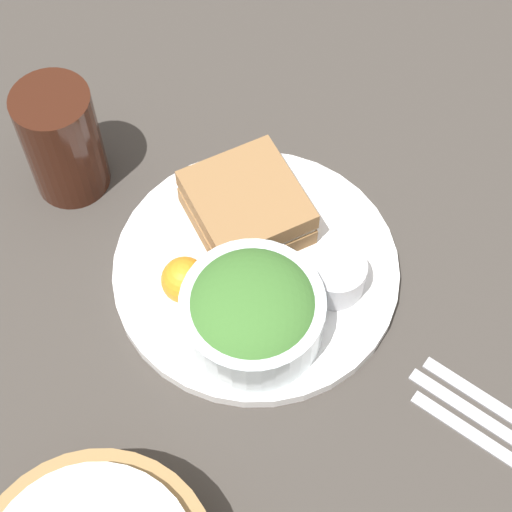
{
  "coord_description": "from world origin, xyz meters",
  "views": [
    {
      "loc": [
        -0.36,
        0.2,
        0.75
      ],
      "look_at": [
        0.0,
        0.0,
        0.03
      ],
      "focal_mm": 60.0,
      "sensor_mm": 36.0,
      "label": 1
    }
  ],
  "objects_px": {
    "knife": "(499,429)",
    "plate": "(256,270)",
    "salad_bowl": "(252,311)",
    "spoon": "(489,445)",
    "sandwich": "(246,208)",
    "fork": "(508,414)",
    "drink_glass": "(62,141)",
    "dressing_cup": "(335,275)"
  },
  "relations": [
    {
      "from": "plate",
      "to": "sandwich",
      "type": "height_order",
      "value": "sandwich"
    },
    {
      "from": "plate",
      "to": "drink_glass",
      "type": "bearing_deg",
      "value": 30.11
    },
    {
      "from": "dressing_cup",
      "to": "spoon",
      "type": "height_order",
      "value": "dressing_cup"
    },
    {
      "from": "dressing_cup",
      "to": "fork",
      "type": "distance_m",
      "value": 0.2
    },
    {
      "from": "dressing_cup",
      "to": "fork",
      "type": "relative_size",
      "value": 0.33
    },
    {
      "from": "knife",
      "to": "plate",
      "type": "bearing_deg",
      "value": 180.0
    },
    {
      "from": "drink_glass",
      "to": "spoon",
      "type": "bearing_deg",
      "value": -155.16
    },
    {
      "from": "plate",
      "to": "salad_bowl",
      "type": "relative_size",
      "value": 2.12
    },
    {
      "from": "salad_bowl",
      "to": "sandwich",
      "type": "bearing_deg",
      "value": -26.23
    },
    {
      "from": "plate",
      "to": "dressing_cup",
      "type": "bearing_deg",
      "value": -134.62
    },
    {
      "from": "plate",
      "to": "knife",
      "type": "xyz_separation_m",
      "value": [
        -0.25,
        -0.11,
        -0.0
      ]
    },
    {
      "from": "drink_glass",
      "to": "knife",
      "type": "height_order",
      "value": "drink_glass"
    },
    {
      "from": "plate",
      "to": "spoon",
      "type": "height_order",
      "value": "plate"
    },
    {
      "from": "dressing_cup",
      "to": "spoon",
      "type": "relative_size",
      "value": 0.37
    },
    {
      "from": "salad_bowl",
      "to": "dressing_cup",
      "type": "height_order",
      "value": "salad_bowl"
    },
    {
      "from": "drink_glass",
      "to": "knife",
      "type": "distance_m",
      "value": 0.51
    },
    {
      "from": "sandwich",
      "to": "salad_bowl",
      "type": "xyz_separation_m",
      "value": [
        -0.11,
        0.05,
        0.01
      ]
    },
    {
      "from": "salad_bowl",
      "to": "drink_glass",
      "type": "height_order",
      "value": "drink_glass"
    },
    {
      "from": "knife",
      "to": "spoon",
      "type": "xyz_separation_m",
      "value": [
        -0.01,
        0.02,
        0.0
      ]
    },
    {
      "from": "sandwich",
      "to": "dressing_cup",
      "type": "distance_m",
      "value": 0.11
    },
    {
      "from": "spoon",
      "to": "dressing_cup",
      "type": "bearing_deg",
      "value": 166.95
    },
    {
      "from": "knife",
      "to": "salad_bowl",
      "type": "bearing_deg",
      "value": -166.8
    },
    {
      "from": "sandwich",
      "to": "fork",
      "type": "height_order",
      "value": "sandwich"
    },
    {
      "from": "fork",
      "to": "knife",
      "type": "height_order",
      "value": "same"
    },
    {
      "from": "salad_bowl",
      "to": "spoon",
      "type": "xyz_separation_m",
      "value": [
        -0.2,
        -0.13,
        -0.05
      ]
    },
    {
      "from": "sandwich",
      "to": "knife",
      "type": "relative_size",
      "value": 0.63
    },
    {
      "from": "sandwich",
      "to": "drink_glass",
      "type": "relative_size",
      "value": 0.88
    },
    {
      "from": "drink_glass",
      "to": "knife",
      "type": "xyz_separation_m",
      "value": [
        -0.45,
        -0.23,
        -0.06
      ]
    },
    {
      "from": "salad_bowl",
      "to": "fork",
      "type": "relative_size",
      "value": 0.77
    },
    {
      "from": "plate",
      "to": "sandwich",
      "type": "bearing_deg",
      "value": -19.04
    },
    {
      "from": "salad_bowl",
      "to": "dressing_cup",
      "type": "relative_size",
      "value": 2.3
    },
    {
      "from": "sandwich",
      "to": "salad_bowl",
      "type": "height_order",
      "value": "salad_bowl"
    },
    {
      "from": "sandwich",
      "to": "dressing_cup",
      "type": "xyz_separation_m",
      "value": [
        -0.11,
        -0.04,
        -0.01
      ]
    },
    {
      "from": "salad_bowl",
      "to": "drink_glass",
      "type": "distance_m",
      "value": 0.27
    },
    {
      "from": "dressing_cup",
      "to": "drink_glass",
      "type": "relative_size",
      "value": 0.45
    },
    {
      "from": "drink_glass",
      "to": "fork",
      "type": "xyz_separation_m",
      "value": [
        -0.44,
        -0.24,
        -0.06
      ]
    },
    {
      "from": "sandwich",
      "to": "fork",
      "type": "relative_size",
      "value": 0.66
    },
    {
      "from": "fork",
      "to": "spoon",
      "type": "xyz_separation_m",
      "value": [
        -0.01,
        0.03,
        0.0
      ]
    },
    {
      "from": "salad_bowl",
      "to": "drink_glass",
      "type": "xyz_separation_m",
      "value": [
        0.25,
        0.08,
        0.02
      ]
    },
    {
      "from": "drink_glass",
      "to": "knife",
      "type": "bearing_deg",
      "value": -153.1
    },
    {
      "from": "plate",
      "to": "sandwich",
      "type": "relative_size",
      "value": 2.48
    },
    {
      "from": "fork",
      "to": "knife",
      "type": "distance_m",
      "value": 0.02
    }
  ]
}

